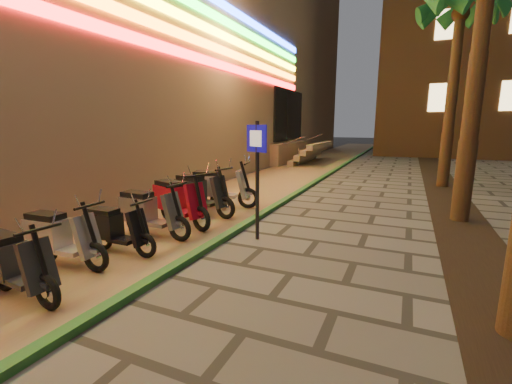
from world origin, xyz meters
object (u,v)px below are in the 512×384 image
at_px(scooter_5, 59,237).
at_px(scooter_8, 177,201).
at_px(scooter_9, 199,193).
at_px(scooter_4, 13,263).
at_px(scooter_6, 114,228).
at_px(scooter_7, 148,212).
at_px(scooter_10, 217,187).
at_px(pedestrian_sign, 257,164).

distance_m(scooter_5, scooter_8, 2.74).
bearing_deg(scooter_9, scooter_4, -78.95).
relative_size(scooter_6, scooter_8, 0.81).
xyz_separation_m(scooter_6, scooter_7, (-0.08, 0.98, 0.07)).
bearing_deg(scooter_5, scooter_7, 78.20).
bearing_deg(scooter_8, scooter_10, 108.07).
relative_size(pedestrian_sign, scooter_6, 1.60).
bearing_deg(scooter_5, scooter_10, 83.28).
bearing_deg(scooter_7, scooter_10, 90.98).
height_order(scooter_9, scooter_10, scooter_10).
xyz_separation_m(scooter_4, scooter_8, (-0.09, 3.67, 0.08)).
height_order(scooter_6, scooter_7, scooter_7).
bearing_deg(scooter_9, scooter_6, -78.61).
xyz_separation_m(scooter_5, scooter_10, (0.30, 4.53, 0.08)).
relative_size(scooter_4, scooter_6, 1.06).
bearing_deg(scooter_9, scooter_5, -84.59).
relative_size(pedestrian_sign, scooter_5, 1.47).
bearing_deg(scooter_10, scooter_5, -108.06).
height_order(pedestrian_sign, scooter_6, pedestrian_sign).
bearing_deg(scooter_4, scooter_5, 116.95).
bearing_deg(pedestrian_sign, scooter_4, -98.45).
xyz_separation_m(pedestrian_sign, scooter_10, (-2.11, 2.03, -0.95)).
height_order(scooter_5, scooter_6, scooter_5).
distance_m(scooter_4, scooter_8, 3.67).
xyz_separation_m(scooter_7, scooter_10, (0.02, 2.75, 0.05)).
bearing_deg(scooter_7, pedestrian_sign, 20.14).
bearing_deg(pedestrian_sign, scooter_9, 172.94).
relative_size(pedestrian_sign, scooter_9, 1.28).
distance_m(pedestrian_sign, scooter_8, 2.33).
bearing_deg(scooter_5, scooter_6, 62.98).
xyz_separation_m(pedestrian_sign, scooter_6, (-2.05, -1.70, -1.07)).
bearing_deg(scooter_8, scooter_4, -70.59).
distance_m(scooter_9, scooter_10, 0.84).
height_order(scooter_4, scooter_6, scooter_4).
xyz_separation_m(pedestrian_sign, scooter_9, (-2.16, 1.19, -0.96)).
bearing_deg(scooter_5, scooter_8, 80.73).
height_order(scooter_8, scooter_10, scooter_10).
xyz_separation_m(scooter_7, scooter_8, (0.02, 0.94, 0.04)).
bearing_deg(scooter_5, pedestrian_sign, 43.09).
xyz_separation_m(scooter_6, scooter_8, (-0.06, 1.92, 0.11)).
bearing_deg(scooter_9, pedestrian_sign, -19.61).
height_order(scooter_7, scooter_9, scooter_9).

